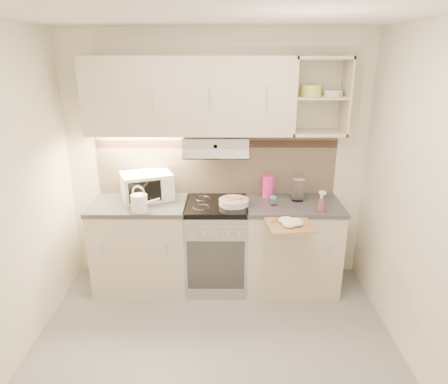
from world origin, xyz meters
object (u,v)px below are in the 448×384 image
object	(u,v)px
plate_stack	(234,202)
spray_bottle	(321,203)
watering_can	(140,202)
electric_range	(216,245)
pink_pitcher	(268,186)
microwave	(147,186)
cutting_board	(290,225)
glass_jar	(298,189)

from	to	relation	value
plate_stack	spray_bottle	world-z (taller)	spray_bottle
watering_can	spray_bottle	distance (m)	1.65
electric_range	watering_can	xyz separation A→B (m)	(-0.69, -0.22, 0.54)
pink_pitcher	spray_bottle	world-z (taller)	pink_pitcher
microwave	plate_stack	xyz separation A→B (m)	(0.86, -0.16, -0.11)
microwave	plate_stack	size ratio (longest dim) A/B	1.97
microwave	cutting_board	size ratio (longest dim) A/B	1.48
plate_stack	microwave	bearing A→B (deg)	169.45
electric_range	plate_stack	size ratio (longest dim) A/B	3.14
microwave	spray_bottle	size ratio (longest dim) A/B	2.60
microwave	glass_jar	world-z (taller)	microwave
microwave	pink_pitcher	world-z (taller)	microwave
watering_can	plate_stack	distance (m)	0.88
pink_pitcher	watering_can	bearing A→B (deg)	-169.17
microwave	watering_can	distance (m)	0.34
microwave	glass_jar	size ratio (longest dim) A/B	2.30
electric_range	microwave	world-z (taller)	microwave
glass_jar	spray_bottle	distance (m)	0.34
microwave	pink_pitcher	bearing A→B (deg)	-18.29
pink_pitcher	glass_jar	distance (m)	0.30
glass_jar	spray_bottle	size ratio (longest dim) A/B	1.13
watering_can	pink_pitcher	distance (m)	1.27
spray_bottle	cutting_board	world-z (taller)	spray_bottle
electric_range	pink_pitcher	xyz separation A→B (m)	(0.52, 0.19, 0.56)
microwave	watering_can	world-z (taller)	microwave
electric_range	spray_bottle	size ratio (longest dim) A/B	4.15
plate_stack	spray_bottle	xyz separation A→B (m)	(0.79, -0.18, 0.06)
electric_range	spray_bottle	world-z (taller)	spray_bottle
electric_range	pink_pitcher	size ratio (longest dim) A/B	4.10
spray_bottle	electric_range	bearing A→B (deg)	146.15
electric_range	plate_stack	distance (m)	0.51
electric_range	watering_can	distance (m)	0.90
electric_range	glass_jar	size ratio (longest dim) A/B	3.67
pink_pitcher	glass_jar	bearing A→B (deg)	-30.75
microwave	cutting_board	world-z (taller)	microwave
plate_stack	spray_bottle	size ratio (longest dim) A/B	1.32
electric_range	spray_bottle	distance (m)	1.12
watering_can	pink_pitcher	xyz separation A→B (m)	(1.20, 0.41, 0.02)
plate_stack	pink_pitcher	size ratio (longest dim) A/B	1.31
plate_stack	pink_pitcher	xyz separation A→B (m)	(0.35, 0.23, 0.08)
spray_bottle	cutting_board	distance (m)	0.41
pink_pitcher	spray_bottle	bearing A→B (deg)	-50.73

